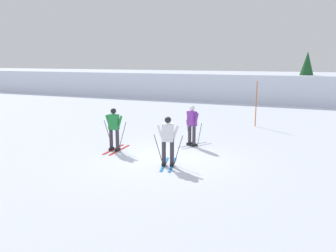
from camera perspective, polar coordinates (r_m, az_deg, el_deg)
ground_plane at (r=12.29m, az=-0.55°, el=-5.59°), size 120.00×120.00×0.00m
far_snow_ridge at (r=32.56m, az=14.17°, el=6.71°), size 80.00×9.04×2.33m
skier_green at (r=13.28m, az=-9.18°, el=-0.38°), size 1.00×1.61×1.71m
skier_white at (r=11.23m, az=-0.01°, el=-2.38°), size 0.98×1.64×1.71m
skier_purple at (r=13.90m, az=4.13°, el=0.25°), size 1.16×1.55×1.71m
trail_marker_pole at (r=18.57m, az=14.79°, el=3.65°), size 0.05×0.05×2.44m
conifer_far_left at (r=29.17m, az=22.50°, el=8.12°), size 2.02×2.02×4.18m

